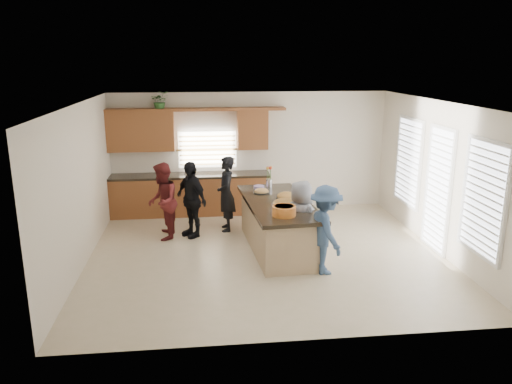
{
  "coord_description": "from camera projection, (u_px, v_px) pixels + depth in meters",
  "views": [
    {
      "loc": [
        -1.16,
        -8.66,
        3.54
      ],
      "look_at": [
        -0.16,
        0.21,
        1.15
      ],
      "focal_mm": 35.0,
      "sensor_mm": 36.0,
      "label": 1
    }
  ],
  "objects": [
    {
      "name": "woman_right_back",
      "position": [
        326.0,
        230.0,
        8.36
      ],
      "size": [
        0.71,
        1.06,
        1.53
      ],
      "primitive_type": "imported",
      "rotation": [
        0.0,
        0.0,
        1.72
      ],
      "color": "#39557D",
      "rests_on": "ground"
    },
    {
      "name": "woman_left_back",
      "position": [
        226.0,
        194.0,
        10.46
      ],
      "size": [
        0.4,
        0.59,
        1.59
      ],
      "primitive_type": "imported",
      "rotation": [
        0.0,
        0.0,
        -1.54
      ],
      "color": "black",
      "rests_on": "ground"
    },
    {
      "name": "floor",
      "position": [
        266.0,
        254.0,
        9.35
      ],
      "size": [
        6.5,
        6.5,
        0.0
      ],
      "primitive_type": "plane",
      "color": "beige",
      "rests_on": "ground"
    },
    {
      "name": "plate_stack",
      "position": [
        259.0,
        187.0,
        10.3
      ],
      "size": [
        0.23,
        0.23,
        0.05
      ],
      "primitive_type": "cylinder",
      "color": "#9E82BE",
      "rests_on": "island"
    },
    {
      "name": "potted_plant",
      "position": [
        160.0,
        101.0,
        11.16
      ],
      "size": [
        0.45,
        0.41,
        0.45
      ],
      "primitive_type": "imported",
      "rotation": [
        0.0,
        0.0,
        0.16
      ],
      "color": "#336829",
      "rests_on": "back_cabinetry"
    },
    {
      "name": "right_wall_glazing",
      "position": [
        439.0,
        182.0,
        9.22
      ],
      "size": [
        0.06,
        4.0,
        2.25
      ],
      "color": "white",
      "rests_on": "ground"
    },
    {
      "name": "flower_vase",
      "position": [
        269.0,
        177.0,
        10.37
      ],
      "size": [
        0.14,
        0.14,
        0.43
      ],
      "color": "silver",
      "rests_on": "island"
    },
    {
      "name": "woman_left_mid",
      "position": [
        163.0,
        201.0,
        9.97
      ],
      "size": [
        0.6,
        0.76,
        1.56
      ],
      "primitive_type": "imported",
      "rotation": [
        0.0,
        0.0,
        -1.58
      ],
      "color": "maroon",
      "rests_on": "ground"
    },
    {
      "name": "island",
      "position": [
        278.0,
        226.0,
        9.48
      ],
      "size": [
        1.35,
        2.78,
        0.95
      ],
      "rotation": [
        0.0,
        0.0,
        0.07
      ],
      "color": "tan",
      "rests_on": "ground"
    },
    {
      "name": "platter_back",
      "position": [
        261.0,
        192.0,
        9.94
      ],
      "size": [
        0.32,
        0.32,
        0.13
      ],
      "color": "black",
      "rests_on": "island"
    },
    {
      "name": "room_shell",
      "position": [
        266.0,
        154.0,
        8.86
      ],
      "size": [
        6.52,
        6.02,
        2.81
      ],
      "color": "silver",
      "rests_on": "ground"
    },
    {
      "name": "salad_bowl",
      "position": [
        284.0,
        210.0,
        8.48
      ],
      "size": [
        0.41,
        0.41,
        0.17
      ],
      "color": "orange",
      "rests_on": "island"
    },
    {
      "name": "back_cabinetry",
      "position": [
        188.0,
        176.0,
        11.58
      ],
      "size": [
        4.08,
        0.66,
        2.46
      ],
      "color": "brown",
      "rests_on": "ground"
    },
    {
      "name": "woman_right_front",
      "position": [
        301.0,
        221.0,
        8.92
      ],
      "size": [
        0.79,
        0.86,
        1.47
      ],
      "primitive_type": "imported",
      "rotation": [
        0.0,
        0.0,
        2.16
      ],
      "color": "gray",
      "rests_on": "ground"
    },
    {
      "name": "platter_front",
      "position": [
        285.0,
        204.0,
        9.09
      ],
      "size": [
        0.49,
        0.49,
        0.2
      ],
      "color": "black",
      "rests_on": "island"
    },
    {
      "name": "platter_mid",
      "position": [
        287.0,
        197.0,
        9.58
      ],
      "size": [
        0.42,
        0.42,
        0.17
      ],
      "color": "black",
      "rests_on": "island"
    },
    {
      "name": "clear_cup",
      "position": [
        307.0,
        210.0,
        8.66
      ],
      "size": [
        0.09,
        0.09,
        0.09
      ],
      "primitive_type": "cylinder",
      "color": "white",
      "rests_on": "island"
    },
    {
      "name": "woman_left_front",
      "position": [
        191.0,
        199.0,
        10.11
      ],
      "size": [
        0.85,
        0.97,
        1.57
      ],
      "primitive_type": "imported",
      "rotation": [
        0.0,
        0.0,
        -0.94
      ],
      "color": "black",
      "rests_on": "ground"
    }
  ]
}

